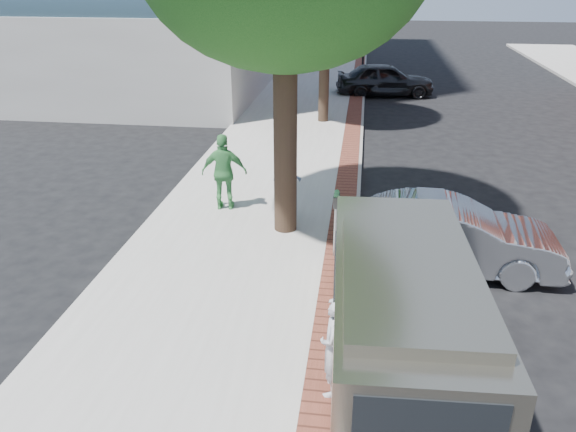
% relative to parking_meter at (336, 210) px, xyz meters
% --- Properties ---
extents(ground, '(120.00, 120.00, 0.00)m').
position_rel_parking_meter_xyz_m(ground, '(-0.61, -0.68, -1.21)').
color(ground, black).
rests_on(ground, ground).
extents(sidewalk, '(5.00, 60.00, 0.15)m').
position_rel_parking_meter_xyz_m(sidewalk, '(-2.11, 7.32, -1.13)').
color(sidewalk, '#9E9991').
rests_on(sidewalk, ground).
extents(brick_strip, '(0.60, 60.00, 0.01)m').
position_rel_parking_meter_xyz_m(brick_strip, '(0.09, 7.32, -1.05)').
color(brick_strip, brown).
rests_on(brick_strip, sidewalk).
extents(curb, '(0.10, 60.00, 0.15)m').
position_rel_parking_meter_xyz_m(curb, '(0.44, 7.32, -1.13)').
color(curb, gray).
rests_on(curb, ground).
extents(office_base, '(18.20, 22.20, 4.00)m').
position_rel_parking_meter_xyz_m(office_base, '(-13.61, 21.32, 0.79)').
color(office_base, gray).
rests_on(office_base, ground).
extents(signal_near, '(0.70, 0.15, 3.80)m').
position_rel_parking_meter_xyz_m(signal_near, '(0.29, 21.32, 1.05)').
color(signal_near, black).
rests_on(signal_near, ground).
extents(parking_meter, '(0.12, 0.32, 1.47)m').
position_rel_parking_meter_xyz_m(parking_meter, '(0.00, 0.00, 0.00)').
color(parking_meter, gray).
rests_on(parking_meter, sidewalk).
extents(person_gray, '(0.44, 0.61, 1.56)m').
position_rel_parking_meter_xyz_m(person_gray, '(0.21, -4.12, -0.27)').
color(person_gray, '#ABAAAF').
rests_on(person_gray, sidewalk).
extents(person_officer, '(0.94, 1.05, 1.80)m').
position_rel_parking_meter_xyz_m(person_officer, '(-1.34, 2.37, -0.15)').
color(person_officer, '#7B9ABF').
rests_on(person_officer, sidewalk).
extents(person_green, '(1.17, 0.59, 1.92)m').
position_rel_parking_meter_xyz_m(person_green, '(-2.88, 2.23, -0.10)').
color(person_green, '#449750').
rests_on(person_green, sidewalk).
extents(sedan_silver, '(4.50, 1.67, 1.47)m').
position_rel_parking_meter_xyz_m(sedan_silver, '(2.29, 0.08, -0.47)').
color(sedan_silver, silver).
rests_on(sedan_silver, ground).
extents(bg_car, '(4.82, 2.45, 1.57)m').
position_rel_parking_meter_xyz_m(bg_car, '(1.40, 17.10, -0.42)').
color(bg_car, black).
rests_on(bg_car, ground).
extents(van, '(2.28, 5.46, 1.98)m').
position_rel_parking_meter_xyz_m(van, '(1.18, -3.08, -0.12)').
color(van, gray).
rests_on(van, ground).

